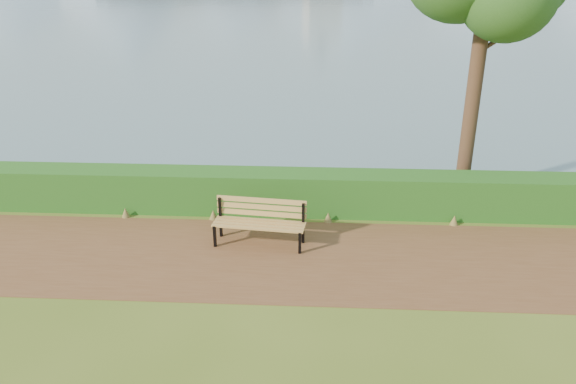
{
  "coord_description": "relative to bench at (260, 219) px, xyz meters",
  "views": [
    {
      "loc": [
        1.3,
        -9.77,
        5.77
      ],
      "look_at": [
        0.71,
        1.2,
        1.1
      ],
      "focal_mm": 35.0,
      "sensor_mm": 36.0,
      "label": 1
    }
  ],
  "objects": [
    {
      "name": "bench",
      "position": [
        0.0,
        0.0,
        0.0
      ],
      "size": [
        2.01,
        0.79,
        0.98
      ],
      "rotation": [
        0.0,
        0.0,
        -0.11
      ],
      "color": "black",
      "rests_on": "ground"
    },
    {
      "name": "path",
      "position": [
        -0.12,
        -0.65,
        -0.56
      ],
      "size": [
        40.0,
        3.4,
        0.01
      ],
      "primitive_type": "cube",
      "color": "brown",
      "rests_on": "ground"
    },
    {
      "name": "hedge",
      "position": [
        -0.12,
        1.65,
        -0.06
      ],
      "size": [
        32.0,
        0.85,
        1.0
      ],
      "primitive_type": "cube",
      "color": "#1D4D16",
      "rests_on": "ground"
    },
    {
      "name": "ground",
      "position": [
        -0.12,
        -0.95,
        -0.56
      ],
      "size": [
        140.0,
        140.0,
        0.0
      ],
      "primitive_type": "plane",
      "color": "#465C1A",
      "rests_on": "ground"
    }
  ]
}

